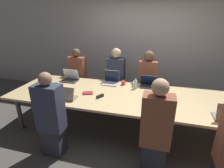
{
  "coord_description": "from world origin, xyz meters",
  "views": [
    {
      "loc": [
        0.4,
        -2.89,
        2.09
      ],
      "look_at": [
        -0.4,
        0.1,
        0.89
      ],
      "focal_mm": 28.0,
      "sensor_mm": 36.0,
      "label": 1
    }
  ],
  "objects_px": {
    "laptop_far_midleft": "(111,80)",
    "bottle_far_center": "(135,84)",
    "cup_far_center": "(134,84)",
    "laptop_near_midright": "(157,108)",
    "person_far_center": "(147,82)",
    "person_near_midright": "(156,130)",
    "cup_far_midleft": "(123,83)",
    "laptop_near_left": "(66,96)",
    "laptop_far_center": "(148,83)",
    "stapler": "(100,96)",
    "bottle_near_left": "(57,89)",
    "person_far_midleft": "(116,78)",
    "laptop_far_left": "(70,77)",
    "person_near_left": "(51,117)",
    "person_far_left": "(78,77)"
  },
  "relations": [
    {
      "from": "cup_far_center",
      "to": "laptop_near_midright",
      "type": "distance_m",
      "value": 1.07
    },
    {
      "from": "laptop_far_midleft",
      "to": "person_far_center",
      "type": "height_order",
      "value": "person_far_center"
    },
    {
      "from": "person_near_left",
      "to": "person_near_midright",
      "type": "distance_m",
      "value": 1.55
    },
    {
      "from": "person_near_midright",
      "to": "person_far_midleft",
      "type": "bearing_deg",
      "value": -61.56
    },
    {
      "from": "laptop_near_left",
      "to": "laptop_near_midright",
      "type": "distance_m",
      "value": 1.54
    },
    {
      "from": "stapler",
      "to": "bottle_near_left",
      "type": "bearing_deg",
      "value": -147.36
    },
    {
      "from": "laptop_far_center",
      "to": "person_far_midleft",
      "type": "bearing_deg",
      "value": 150.54
    },
    {
      "from": "person_far_left",
      "to": "bottle_near_left",
      "type": "distance_m",
      "value": 1.13
    },
    {
      "from": "stapler",
      "to": "person_near_midright",
      "type": "bearing_deg",
      "value": -2.64
    },
    {
      "from": "bottle_far_center",
      "to": "person_far_center",
      "type": "bearing_deg",
      "value": 70.35
    },
    {
      "from": "person_far_center",
      "to": "laptop_near_midright",
      "type": "bearing_deg",
      "value": -79.75
    },
    {
      "from": "person_far_midleft",
      "to": "person_near_left",
      "type": "distance_m",
      "value": 1.98
    },
    {
      "from": "cup_far_center",
      "to": "laptop_near_left",
      "type": "height_order",
      "value": "laptop_near_left"
    },
    {
      "from": "person_far_left",
      "to": "laptop_near_midright",
      "type": "distance_m",
      "value": 2.37
    },
    {
      "from": "laptop_far_left",
      "to": "bottle_far_center",
      "type": "xyz_separation_m",
      "value": [
        1.47,
        -0.09,
        0.01
      ]
    },
    {
      "from": "bottle_near_left",
      "to": "person_far_center",
      "type": "bearing_deg",
      "value": 36.11
    },
    {
      "from": "person_near_left",
      "to": "laptop_far_left",
      "type": "bearing_deg",
      "value": -74.98
    },
    {
      "from": "laptop_far_midleft",
      "to": "bottle_near_left",
      "type": "height_order",
      "value": "laptop_far_midleft"
    },
    {
      "from": "cup_far_center",
      "to": "stapler",
      "type": "xyz_separation_m",
      "value": [
        -0.52,
        -0.69,
        -0.02
      ]
    },
    {
      "from": "cup_far_midleft",
      "to": "bottle_near_left",
      "type": "xyz_separation_m",
      "value": [
        -1.11,
        -0.75,
        0.05
      ]
    },
    {
      "from": "bottle_far_center",
      "to": "laptop_near_midright",
      "type": "height_order",
      "value": "laptop_near_midright"
    },
    {
      "from": "laptop_far_left",
      "to": "laptop_near_midright",
      "type": "height_order",
      "value": "laptop_near_midright"
    },
    {
      "from": "cup_far_center",
      "to": "person_near_midright",
      "type": "xyz_separation_m",
      "value": [
        0.48,
        -1.33,
        -0.1
      ]
    },
    {
      "from": "laptop_far_midleft",
      "to": "bottle_far_center",
      "type": "xyz_separation_m",
      "value": [
        0.54,
        -0.16,
        0.01
      ]
    },
    {
      "from": "person_far_midleft",
      "to": "stapler",
      "type": "bearing_deg",
      "value": -90.11
    },
    {
      "from": "laptop_far_midleft",
      "to": "stapler",
      "type": "height_order",
      "value": "laptop_far_midleft"
    },
    {
      "from": "cup_far_center",
      "to": "person_near_midright",
      "type": "distance_m",
      "value": 1.42
    },
    {
      "from": "laptop_far_midleft",
      "to": "person_near_midright",
      "type": "distance_m",
      "value": 1.7
    },
    {
      "from": "cup_far_midleft",
      "to": "person_far_left",
      "type": "distance_m",
      "value": 1.28
    },
    {
      "from": "stapler",
      "to": "person_far_center",
      "type": "bearing_deg",
      "value": 86.53
    },
    {
      "from": "person_far_midleft",
      "to": "cup_far_center",
      "type": "relative_size",
      "value": 15.41
    },
    {
      "from": "laptop_far_midleft",
      "to": "laptop_far_left",
      "type": "xyz_separation_m",
      "value": [
        -0.92,
        -0.08,
        -0.0
      ]
    },
    {
      "from": "person_near_left",
      "to": "person_near_midright",
      "type": "xyz_separation_m",
      "value": [
        1.55,
        0.06,
        0.02
      ]
    },
    {
      "from": "person_far_midleft",
      "to": "stapler",
      "type": "height_order",
      "value": "person_far_midleft"
    },
    {
      "from": "laptop_far_center",
      "to": "person_far_center",
      "type": "relative_size",
      "value": 0.23
    },
    {
      "from": "cup_far_center",
      "to": "laptop_near_midright",
      "type": "bearing_deg",
      "value": -63.42
    },
    {
      "from": "person_far_midleft",
      "to": "laptop_near_midright",
      "type": "distance_m",
      "value": 1.77
    },
    {
      "from": "laptop_near_left",
      "to": "bottle_near_left",
      "type": "xyz_separation_m",
      "value": [
        -0.29,
        0.18,
        0.03
      ]
    },
    {
      "from": "bottle_near_left",
      "to": "stapler",
      "type": "relative_size",
      "value": 1.46
    },
    {
      "from": "laptop_far_left",
      "to": "person_near_left",
      "type": "relative_size",
      "value": 0.26
    },
    {
      "from": "person_far_midleft",
      "to": "laptop_near_midright",
      "type": "bearing_deg",
      "value": -55.81
    },
    {
      "from": "person_far_midleft",
      "to": "bottle_near_left",
      "type": "height_order",
      "value": "person_far_midleft"
    },
    {
      "from": "person_far_center",
      "to": "person_near_midright",
      "type": "relative_size",
      "value": 1.0
    },
    {
      "from": "cup_far_midleft",
      "to": "person_far_center",
      "type": "distance_m",
      "value": 0.63
    },
    {
      "from": "person_far_left",
      "to": "stapler",
      "type": "bearing_deg",
      "value": -48.75
    },
    {
      "from": "laptop_far_midleft",
      "to": "cup_far_midleft",
      "type": "xyz_separation_m",
      "value": [
        0.27,
        -0.02,
        -0.04
      ]
    },
    {
      "from": "bottle_near_left",
      "to": "laptop_far_left",
      "type": "bearing_deg",
      "value": 96.72
    },
    {
      "from": "person_near_left",
      "to": "stapler",
      "type": "distance_m",
      "value": 0.9
    },
    {
      "from": "laptop_far_center",
      "to": "stapler",
      "type": "bearing_deg",
      "value": -136.45
    },
    {
      "from": "bottle_far_center",
      "to": "bottle_near_left",
      "type": "bearing_deg",
      "value": -156.43
    }
  ]
}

